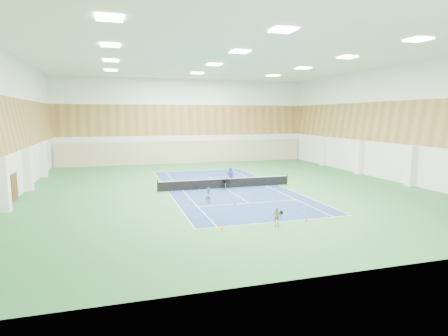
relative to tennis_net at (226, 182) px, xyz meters
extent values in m
plane|color=#2F6D37|center=(0.00, 0.00, -0.55)|extent=(40.00, 40.00, 0.00)
cube|color=navy|center=(0.00, 0.00, -0.55)|extent=(10.97, 23.77, 0.01)
cube|color=#C6B793|center=(0.00, 19.75, 1.05)|extent=(35.40, 0.16, 3.20)
cube|color=#593319|center=(-17.92, 0.00, 0.55)|extent=(0.08, 1.80, 2.20)
imported|color=navy|center=(0.76, 0.90, 0.37)|extent=(0.78, 0.64, 1.85)
imported|color=#9C9CA4|center=(-2.99, -5.37, 0.06)|extent=(0.62, 0.49, 1.22)
imported|color=#A08C5B|center=(-0.48, -12.68, 0.03)|extent=(0.73, 0.43, 1.16)
cone|color=#E6600C|center=(-3.93, -5.83, -0.43)|extent=(0.22, 0.22, 0.24)
cone|color=red|center=(-1.22, -6.52, -0.45)|extent=(0.17, 0.17, 0.19)
cone|color=#FF570D|center=(1.55, -6.11, -0.44)|extent=(0.19, 0.19, 0.21)
cone|color=orange|center=(3.12, -6.25, -0.43)|extent=(0.21, 0.21, 0.23)
cone|color=orange|center=(-3.96, -12.48, -0.43)|extent=(0.22, 0.22, 0.24)
cone|color=orange|center=(-0.77, -11.76, -0.45)|extent=(0.19, 0.19, 0.21)
cone|color=#DD4B0B|center=(1.77, -12.36, -0.45)|extent=(0.18, 0.18, 0.20)
cone|color=#E8410C|center=(3.70, -11.43, -0.43)|extent=(0.21, 0.21, 0.23)
camera|label=1|loc=(-10.04, -33.44, 6.30)|focal=30.00mm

